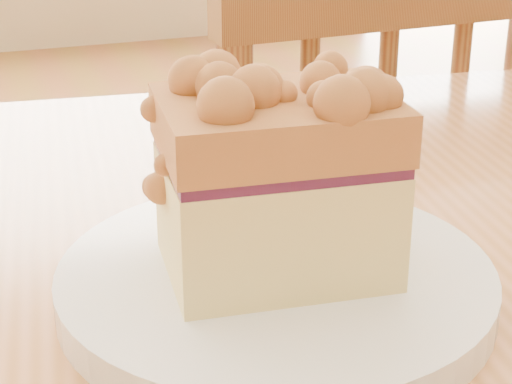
% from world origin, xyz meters
% --- Properties ---
extents(cafe_chair_main, '(0.41, 0.41, 0.86)m').
position_xyz_m(cafe_chair_main, '(0.25, 0.85, 0.43)').
color(cafe_chair_main, brown).
rests_on(cafe_chair_main, ground).
extents(plate, '(0.22, 0.22, 0.02)m').
position_xyz_m(plate, '(-0.00, 0.35, 0.76)').
color(plate, white).
rests_on(plate, cafe_table_main).
extents(cake_slice, '(0.13, 0.09, 0.11)m').
position_xyz_m(cake_slice, '(-0.00, 0.35, 0.82)').
color(cake_slice, '#E3D480').
rests_on(cake_slice, plate).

